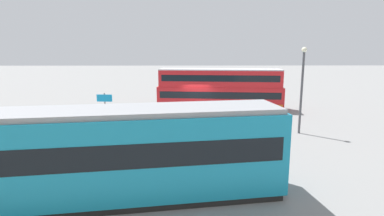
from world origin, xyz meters
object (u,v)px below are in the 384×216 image
at_px(pedestrian_near_railing, 166,115).
at_px(pedestrian_crossing, 180,124).
at_px(street_lamp, 302,83).
at_px(tram_yellow, 89,155).
at_px(double_decker_bus, 220,88).
at_px(info_sign, 105,103).

height_order(pedestrian_near_railing, pedestrian_crossing, pedestrian_near_railing).
bearing_deg(street_lamp, pedestrian_crossing, 8.97).
bearing_deg(tram_yellow, pedestrian_crossing, -110.88).
height_order(pedestrian_crossing, street_lamp, street_lamp).
bearing_deg(pedestrian_crossing, tram_yellow, 69.12).
height_order(double_decker_bus, pedestrian_crossing, double_decker_bus).
height_order(double_decker_bus, street_lamp, street_lamp).
bearing_deg(pedestrian_crossing, double_decker_bus, -109.26).
bearing_deg(double_decker_bus, pedestrian_near_railing, 57.66).
relative_size(double_decker_bus, pedestrian_near_railing, 6.96).
bearing_deg(info_sign, tram_yellow, 102.05).
distance_m(tram_yellow, street_lamp, 15.14).
distance_m(tram_yellow, pedestrian_near_railing, 11.53).
xyz_separation_m(double_decker_bus, pedestrian_crossing, (3.60, 10.31, -1.03)).
distance_m(pedestrian_near_railing, info_sign, 4.84).
bearing_deg(tram_yellow, info_sign, -77.95).
relative_size(pedestrian_crossing, info_sign, 0.68).
relative_size(pedestrian_near_railing, street_lamp, 0.29).
relative_size(pedestrian_crossing, street_lamp, 0.29).
distance_m(pedestrian_crossing, info_sign, 6.94).
distance_m(tram_yellow, pedestrian_crossing, 9.05).
bearing_deg(info_sign, street_lamp, 170.22).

